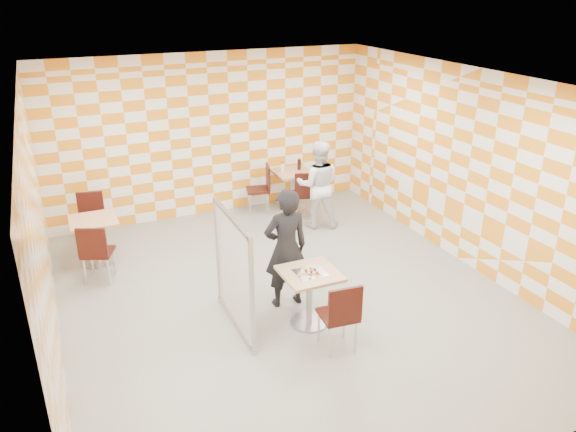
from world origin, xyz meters
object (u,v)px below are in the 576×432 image
object	(u,v)px
chair_empty_near	(95,249)
chair_empty_far	(91,216)
empty_table	(95,233)
man_white	(318,185)
chair_second_side	(263,185)
partition	(234,272)
sport_bottle	(282,167)
chair_second_front	(305,191)
chair_main_front	(341,312)
second_table	(293,183)
main_table	(310,289)
man_dark	(286,248)
soda_bottle	(299,164)

from	to	relation	value
chair_empty_near	chair_empty_far	size ratio (longest dim) A/B	1.00
empty_table	man_white	bearing A→B (deg)	-1.34
empty_table	chair_second_side	bearing A→B (deg)	16.55
partition	sport_bottle	world-z (taller)	partition
chair_second_front	man_white	world-z (taller)	man_white
chair_main_front	partition	size ratio (longest dim) A/B	0.60
empty_table	second_table	bearing A→B (deg)	13.23
empty_table	chair_main_front	world-z (taller)	chair_main_front
chair_second_side	chair_empty_near	distance (m)	3.61
main_table	chair_main_front	distance (m)	0.70
chair_empty_far	man_dark	size ratio (longest dim) A/B	0.55
chair_main_front	man_white	distance (m)	3.77
chair_main_front	chair_empty_far	bearing A→B (deg)	119.15
chair_empty_near	main_table	bearing A→B (deg)	-42.92
chair_second_front	partition	bearing A→B (deg)	-129.44
chair_main_front	sport_bottle	distance (m)	4.68
man_dark	sport_bottle	world-z (taller)	man_dark
chair_empty_near	chair_second_side	bearing A→B (deg)	26.44
man_white	main_table	bearing A→B (deg)	84.75
chair_second_side	empty_table	bearing A→B (deg)	-163.45
chair_second_front	chair_second_side	bearing A→B (deg)	133.38
chair_second_front	man_dark	bearing A→B (deg)	-120.41
main_table	chair_second_side	size ratio (longest dim) A/B	0.81
empty_table	partition	world-z (taller)	partition
chair_main_front	chair_second_side	world-z (taller)	same
main_table	sport_bottle	bearing A→B (deg)	71.61
chair_main_front	man_dark	bearing A→B (deg)	96.85
sport_bottle	chair_second_side	bearing A→B (deg)	-178.82
chair_main_front	second_table	bearing A→B (deg)	72.75
second_table	soda_bottle	xyz separation A→B (m)	(0.17, 0.06, 0.34)
sport_bottle	soda_bottle	xyz separation A→B (m)	(0.35, 0.00, 0.01)
chair_main_front	sport_bottle	size ratio (longest dim) A/B	4.62
partition	man_dark	world-z (taller)	man_dark
chair_second_side	man_white	size ratio (longest dim) A/B	0.58
chair_main_front	chair_second_side	distance (m)	4.57
main_table	chair_second_side	xyz separation A→B (m)	(0.86, 3.81, 0.04)
man_dark	main_table	bearing A→B (deg)	99.85
partition	sport_bottle	distance (m)	4.12
empty_table	partition	bearing A→B (deg)	-60.99
chair_main_front	chair_empty_near	size ratio (longest dim) A/B	1.00
second_table	chair_empty_near	bearing A→B (deg)	-157.96
sport_bottle	second_table	bearing A→B (deg)	-18.72
man_white	partition	bearing A→B (deg)	68.86
partition	man_dark	xyz separation A→B (m)	(0.82, 0.25, 0.05)
chair_main_front	chair_second_side	xyz separation A→B (m)	(0.78, 4.51, 0.00)
man_dark	soda_bottle	xyz separation A→B (m)	(1.70, 3.25, 0.01)
second_table	chair_second_front	world-z (taller)	chair_second_front
man_white	sport_bottle	world-z (taller)	man_white
main_table	man_dark	xyz separation A→B (m)	(-0.08, 0.57, 0.33)
second_table	sport_bottle	xyz separation A→B (m)	(-0.19, 0.06, 0.33)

